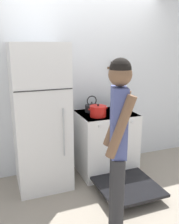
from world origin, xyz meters
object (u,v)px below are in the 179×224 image
object	(u,v)px
utensil_jar	(114,105)
stove_range	(107,144)
dutch_oven_pot	(98,111)
refrigerator	(41,118)
tea_kettle	(92,107)
person	(118,141)

from	to	relation	value
utensil_jar	stove_range	bearing A→B (deg)	-138.73
stove_range	dutch_oven_pot	distance (m)	0.56
refrigerator	stove_range	xyz separation A→B (m)	(0.92, -0.03, -0.48)
stove_range	utensil_jar	size ratio (longest dim) A/B	4.98
stove_range	tea_kettle	world-z (taller)	tea_kettle
dutch_oven_pot	utensil_jar	xyz separation A→B (m)	(0.37, 0.26, -0.00)
dutch_oven_pot	utensil_jar	bearing A→B (deg)	35.11
tea_kettle	person	size ratio (longest dim) A/B	0.14
utensil_jar	person	size ratio (longest dim) A/B	0.16
dutch_oven_pot	tea_kettle	world-z (taller)	tea_kettle
tea_kettle	refrigerator	bearing A→B (deg)	-169.44
tea_kettle	person	bearing A→B (deg)	-101.50
dutch_oven_pot	tea_kettle	size ratio (longest dim) A/B	1.11
stove_range	tea_kettle	xyz separation A→B (m)	(-0.16, 0.17, 0.52)
tea_kettle	stove_range	bearing A→B (deg)	-45.51
stove_range	tea_kettle	bearing A→B (deg)	134.49
person	stove_range	bearing A→B (deg)	-0.59
utensil_jar	person	distance (m)	1.48
refrigerator	utensil_jar	xyz separation A→B (m)	(1.12, 0.15, 0.04)
tea_kettle	person	xyz separation A→B (m)	(-0.27, -1.34, 0.02)
dutch_oven_pot	person	distance (m)	1.11
tea_kettle	utensil_jar	world-z (taller)	utensil_jar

